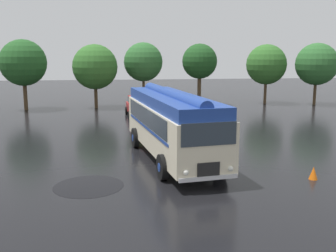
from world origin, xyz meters
TOP-DOWN VIEW (x-y plane):
  - ground_plane at (0.00, 0.00)m, footprint 120.00×120.00m
  - vintage_bus at (0.03, 0.15)m, footprint 3.95×10.35m
  - car_near_left at (-0.96, 13.90)m, footprint 2.18×4.31m
  - car_mid_left at (1.83, 13.92)m, footprint 2.29×4.35m
  - tree_far_left at (-11.10, 19.04)m, footprint 4.25×4.25m
  - tree_left_of_centre at (-4.66, 19.59)m, footprint 4.28×4.28m
  - tree_centre at (-0.12, 20.73)m, footprint 3.85×3.85m
  - tree_right_of_centre at (5.58, 20.33)m, footprint 3.50×3.50m
  - tree_far_right at (12.66, 20.62)m, footprint 4.13×4.13m
  - tree_extra_right at (17.45, 19.12)m, footprint 4.23×4.23m
  - traffic_cone at (5.52, -3.81)m, footprint 0.36×0.36m
  - puddle_patch at (-3.82, -3.53)m, footprint 2.81×2.81m

SIDE VIEW (x-z plane):
  - ground_plane at x=0.00m, z-range 0.00..0.00m
  - puddle_patch at x=-3.82m, z-range 0.00..0.01m
  - traffic_cone at x=5.52m, z-range 0.00..0.55m
  - car_near_left at x=-0.96m, z-range 0.02..1.68m
  - car_mid_left at x=1.83m, z-range 0.02..1.68m
  - vintage_bus at x=0.03m, z-range 0.15..3.64m
  - tree_left_of_centre at x=-4.66m, z-range 0.98..7.05m
  - tree_far_right at x=12.66m, z-range 0.97..7.10m
  - tree_extra_right at x=17.45m, z-range 1.04..7.28m
  - tree_centre at x=-0.12m, z-range 1.20..7.47m
  - tree_right_of_centre at x=5.58m, z-range 1.26..7.43m
  - tree_far_left at x=-11.10m, z-range 1.12..7.60m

